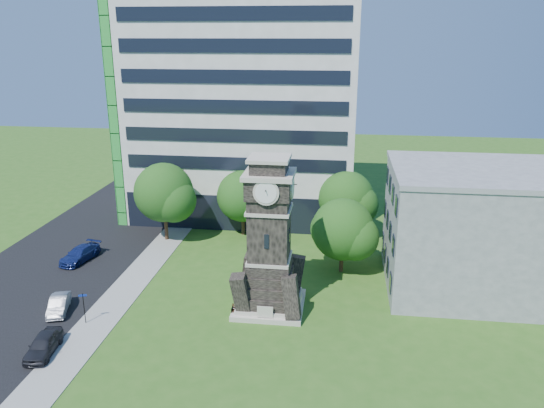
# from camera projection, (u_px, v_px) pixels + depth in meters

# --- Properties ---
(ground) EXTENTS (160.00, 160.00, 0.00)m
(ground) POSITION_uv_depth(u_px,v_px,m) (227.00, 317.00, 40.67)
(ground) COLOR #2E5C1A
(ground) RESTS_ON ground
(sidewalk) EXTENTS (3.00, 70.00, 0.06)m
(sidewalk) POSITION_uv_depth(u_px,v_px,m) (133.00, 281.00, 46.57)
(sidewalk) COLOR gray
(sidewalk) RESTS_ON ground
(street) EXTENTS (14.00, 80.00, 0.02)m
(street) POSITION_uv_depth(u_px,v_px,m) (43.00, 275.00, 47.64)
(street) COLOR black
(street) RESTS_ON ground
(clock_tower) EXTENTS (5.40, 5.40, 12.22)m
(clock_tower) POSITION_uv_depth(u_px,v_px,m) (269.00, 245.00, 40.56)
(clock_tower) COLOR beige
(clock_tower) RESTS_ON ground
(office_tall) EXTENTS (26.20, 15.11, 28.60)m
(office_tall) POSITION_uv_depth(u_px,v_px,m) (244.00, 93.00, 61.09)
(office_tall) COLOR white
(office_tall) RESTS_ON ground
(office_low) EXTENTS (15.20, 12.20, 10.40)m
(office_low) POSITION_uv_depth(u_px,v_px,m) (481.00, 229.00, 44.12)
(office_low) COLOR #A1A4A7
(office_low) RESTS_ON ground
(car_street_south) EXTENTS (2.08, 4.11, 1.34)m
(car_street_south) POSITION_uv_depth(u_px,v_px,m) (44.00, 345.00, 35.85)
(car_street_south) COLOR black
(car_street_south) RESTS_ON ground
(car_street_mid) EXTENTS (2.33, 3.87, 1.21)m
(car_street_mid) POSITION_uv_depth(u_px,v_px,m) (59.00, 305.00, 41.27)
(car_street_mid) COLOR #94969B
(car_street_mid) RESTS_ON ground
(car_street_north) EXTENTS (2.83, 4.95, 1.35)m
(car_street_north) POSITION_uv_depth(u_px,v_px,m) (80.00, 254.00, 50.54)
(car_street_north) COLOR navy
(car_street_north) RESTS_ON ground
(car_east_lot) EXTENTS (5.23, 2.62, 1.42)m
(car_east_lot) POSITION_uv_depth(u_px,v_px,m) (431.00, 295.00, 42.54)
(car_east_lot) COLOR #505155
(car_east_lot) RESTS_ON ground
(park_bench) EXTENTS (1.86, 0.50, 0.96)m
(park_bench) POSITION_uv_depth(u_px,v_px,m) (244.00, 310.00, 40.61)
(park_bench) COLOR black
(park_bench) RESTS_ON ground
(street_sign) EXTENTS (0.60, 0.06, 2.49)m
(street_sign) POSITION_uv_depth(u_px,v_px,m) (84.00, 305.00, 39.28)
(street_sign) COLOR black
(street_sign) RESTS_ON ground
(tree_nw) EXTENTS (6.72, 6.11, 8.25)m
(tree_nw) POSITION_uv_depth(u_px,v_px,m) (165.00, 194.00, 54.43)
(tree_nw) COLOR #332114
(tree_nw) RESTS_ON ground
(tree_nc) EXTENTS (6.01, 5.47, 7.07)m
(tree_nc) POSITION_uv_depth(u_px,v_px,m) (243.00, 198.00, 56.15)
(tree_nc) COLOR #332114
(tree_nc) RESTS_ON ground
(tree_ne) EXTENTS (6.40, 5.82, 7.18)m
(tree_ne) POSITION_uv_depth(u_px,v_px,m) (347.00, 200.00, 55.64)
(tree_ne) COLOR #332114
(tree_ne) RESTS_ON ground
(tree_east) EXTENTS (6.16, 5.60, 6.88)m
(tree_east) POSITION_uv_depth(u_px,v_px,m) (343.00, 231.00, 47.32)
(tree_east) COLOR #332114
(tree_east) RESTS_ON ground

